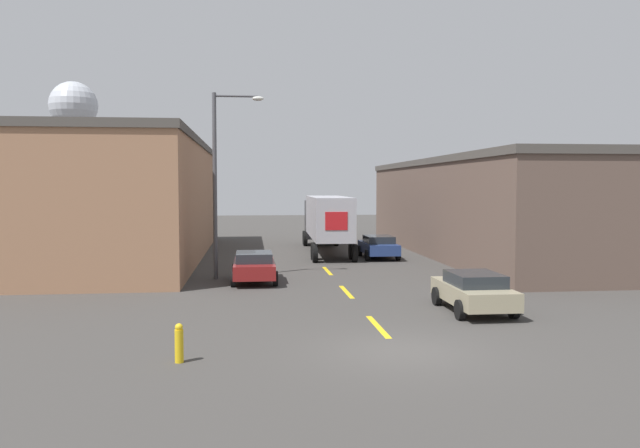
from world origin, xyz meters
The scene contains 11 objects.
ground_plane centered at (0.00, 0.00, 0.00)m, with size 160.00×160.00×0.00m, color #3D3A38.
road_centerline centered at (0.00, 9.50, 0.00)m, with size 0.20×16.28×0.01m.
warehouse_left centered at (-13.76, 23.46, 3.64)m, with size 13.76×26.63×7.26m.
warehouse_right centered at (12.11, 23.05, 3.11)m, with size 10.46×29.19×6.20m.
semi_truck centered at (1.08, 25.48, 2.29)m, with size 3.01×13.30×3.78m.
parked_car_right_near centered at (3.85, 4.90, 0.76)m, with size 2.08×4.22×1.40m.
parked_car_right_far centered at (3.85, 21.46, 0.76)m, with size 2.08×4.22×1.40m.
parked_car_left_far centered at (-3.85, 12.64, 0.76)m, with size 2.08×4.22×1.40m.
water_tower centered at (-23.30, 55.44, 13.09)m, with size 5.18×5.18×15.94m.
street_lamp centered at (-5.42, 13.86, 5.09)m, with size 2.45×0.32×8.87m.
fire_hydrant centered at (-5.81, -0.47, 0.50)m, with size 0.22×0.22×1.00m.
Camera 1 is at (-3.99, -16.25, 4.44)m, focal length 35.00 mm.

